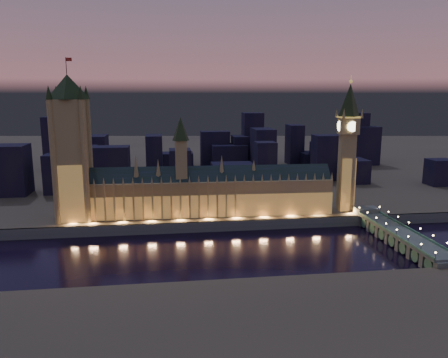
{
  "coord_description": "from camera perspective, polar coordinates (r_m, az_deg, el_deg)",
  "views": [
    {
      "loc": [
        -39.04,
        -277.34,
        103.93
      ],
      "look_at": [
        5.0,
        55.0,
        38.0
      ],
      "focal_mm": 35.0,
      "sensor_mm": 36.0,
      "label": 1
    }
  ],
  "objects": [
    {
      "name": "palace_of_westminster",
      "position": [
        349.14,
        -2.4,
        -1.72
      ],
      "size": [
        202.0,
        26.02,
        78.0
      ],
      "color": "#958250",
      "rests_on": "north_bank"
    },
    {
      "name": "river_boat",
      "position": [
        313.82,
        26.8,
        -9.16
      ],
      "size": [
        45.24,
        24.97,
        4.5
      ],
      "color": "#404F4D",
      "rests_on": "ground"
    },
    {
      "name": "westminster_bridge",
      "position": [
        331.39,
        21.66,
        -6.88
      ],
      "size": [
        17.89,
        113.0,
        15.9
      ],
      "color": "#404F4D",
      "rests_on": "ground"
    },
    {
      "name": "victoria_tower",
      "position": [
        348.42,
        -19.32,
        4.64
      ],
      "size": [
        31.68,
        31.68,
        121.65
      ],
      "color": "#958250",
      "rests_on": "north_bank"
    },
    {
      "name": "embankment_wall",
      "position": [
        335.93,
        -0.53,
        -6.18
      ],
      "size": [
        2000.0,
        2.5,
        8.0
      ],
      "primitive_type": "cube",
      "color": "#404F4D",
      "rests_on": "ground"
    },
    {
      "name": "elizabeth_tower",
      "position": [
        371.37,
        15.88,
        5.38
      ],
      "size": [
        18.0,
        18.0,
        110.16
      ],
      "color": "#958250",
      "rests_on": "north_bank"
    },
    {
      "name": "north_bank",
      "position": [
        804.53,
        -4.72,
        3.95
      ],
      "size": [
        2000.0,
        960.0,
        8.0
      ],
      "primitive_type": "cube",
      "color": "#3B352C",
      "rests_on": "ground"
    },
    {
      "name": "city_backdrop",
      "position": [
        532.07,
        0.34,
        3.2
      ],
      "size": [
        464.29,
        215.63,
        70.47
      ],
      "color": "black",
      "rests_on": "north_bank"
    },
    {
      "name": "ground_plane",
      "position": [
        298.74,
        0.44,
        -9.23
      ],
      "size": [
        2000.0,
        2000.0,
        0.0
      ],
      "primitive_type": "plane",
      "color": "black",
      "rests_on": "ground"
    }
  ]
}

